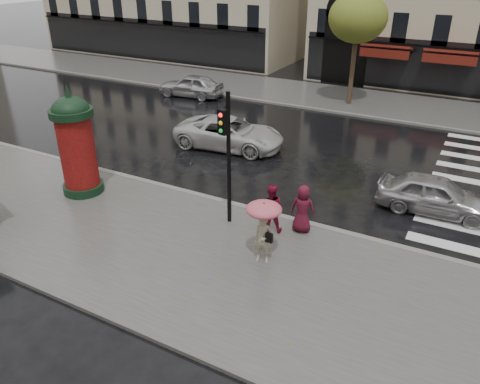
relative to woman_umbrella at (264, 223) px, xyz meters
The scene contains 15 objects.
ground 1.61m from the woman_umbrella, 161.99° to the right, with size 160.00×160.00×0.00m, color black.
near_sidewalk 1.69m from the woman_umbrella, 131.53° to the right, with size 90.00×7.00×0.12m, color #474744.
far_sidewalk 18.86m from the woman_umbrella, 91.89° to the left, with size 90.00×6.00×0.12m, color #474744.
near_kerb 3.19m from the woman_umbrella, 102.53° to the left, with size 90.00×0.25×0.14m, color slate.
far_kerb 15.87m from the woman_umbrella, 92.25° to the left, with size 90.00×0.25×0.14m, color slate.
zebra_crossing 10.93m from the woman_umbrella, 60.22° to the left, with size 3.60×11.75×0.01m, color silver.
tree_far_left 18.37m from the woman_umbrella, 98.38° to the left, with size 3.40×3.40×6.64m.
woman_umbrella is the anchor object (origin of this frame).
woman_red 1.86m from the woman_umbrella, 107.92° to the left, with size 0.82×0.64×1.69m, color maroon.
man_burgundy 2.29m from the woman_umbrella, 79.97° to the left, with size 0.82×0.53×1.67m, color #541023.
morris_column 8.33m from the woman_umbrella, behind, with size 1.59×1.59×4.27m.
traffic_light 2.95m from the woman_umbrella, 144.04° to the left, with size 0.32×0.45×4.60m.
car_silver 7.22m from the woman_umbrella, 55.33° to the left, with size 1.66×4.12×1.40m, color #B4B3B8.
car_white 9.80m from the woman_umbrella, 125.40° to the left, with size 2.44×5.29×1.47m, color silver.
car_far_silver 19.33m from the woman_umbrella, 130.04° to the left, with size 1.73×4.31×1.47m, color silver.
Camera 1 is at (5.60, -10.47, 8.45)m, focal length 35.00 mm.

